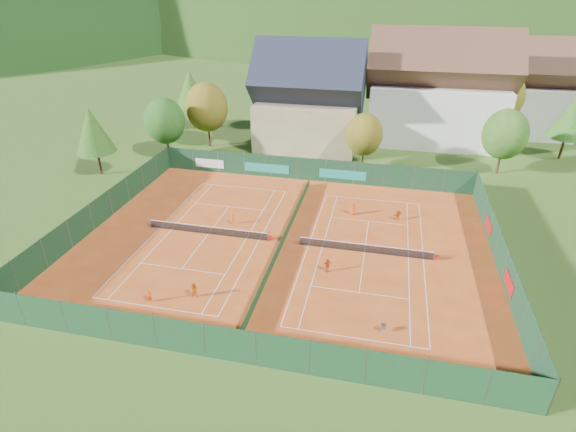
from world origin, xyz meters
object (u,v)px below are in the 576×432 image
(player_right_near, at_px, (327,265))
(player_right_far_a, at_px, (353,209))
(ball_hopper, at_px, (383,326))
(player_left_far, at_px, (232,219))
(chalet, at_px, (309,103))
(player_left_mid, at_px, (194,291))
(hotel_block_a, at_px, (437,95))
(player_left_near, at_px, (149,296))
(hotel_block_b, at_px, (522,93))
(player_right_far_b, at_px, (398,215))

(player_right_near, xyz_separation_m, player_right_far_a, (1.20, 11.55, 0.03))
(ball_hopper, height_order, player_left_far, player_left_far)
(chalet, bearing_deg, player_right_far_a, -67.86)
(player_left_mid, bearing_deg, chalet, 84.19)
(chalet, relative_size, ball_hopper, 20.25)
(hotel_block_a, height_order, player_left_far, hotel_block_a)
(chalet, height_order, player_right_far_a, chalet)
(player_left_far, height_order, player_right_far_a, player_right_far_a)
(hotel_block_a, distance_m, player_left_near, 53.77)
(hotel_block_b, bearing_deg, player_right_far_b, -117.38)
(player_left_far, xyz_separation_m, player_right_far_a, (12.35, 4.95, 0.14))
(ball_hopper, xyz_separation_m, player_left_near, (-18.65, -0.58, 0.04))
(ball_hopper, height_order, player_right_near, player_right_near)
(player_left_mid, relative_size, player_right_far_b, 1.20)
(hotel_block_b, xyz_separation_m, player_right_near, (-25.07, -47.99, -5.91))
(hotel_block_a, height_order, hotel_block_b, hotel_block_a)
(hotel_block_a, bearing_deg, player_right_far_b, -99.87)
(hotel_block_a, relative_size, player_right_near, 15.13)
(hotel_block_a, relative_size, hotel_block_b, 1.25)
(hotel_block_b, bearing_deg, player_right_far_a, -123.23)
(chalet, distance_m, player_left_mid, 40.54)
(hotel_block_a, height_order, ball_hopper, hotel_block_a)
(hotel_block_b, height_order, player_left_far, hotel_block_b)
(hotel_block_b, height_order, player_left_near, hotel_block_b)
(hotel_block_b, distance_m, player_left_mid, 64.76)
(ball_hopper, xyz_separation_m, player_right_near, (-5.18, 6.79, 0.16))
(ball_hopper, height_order, player_right_far_b, player_right_far_b)
(ball_hopper, bearing_deg, hotel_block_a, 82.82)
(player_left_mid, bearing_deg, player_right_far_a, 54.59)
(hotel_block_a, bearing_deg, chalet, -162.47)
(chalet, height_order, player_right_near, chalet)
(hotel_block_a, xyz_separation_m, player_left_mid, (-21.19, -46.05, -6.65))
(hotel_block_a, height_order, player_right_near, hotel_block_a)
(player_left_near, height_order, player_left_far, player_left_far)
(hotel_block_a, xyz_separation_m, player_right_near, (-11.07, -39.99, -6.67))
(player_right_near, xyz_separation_m, player_right_far_b, (6.08, 11.33, -0.10))
(player_right_far_a, bearing_deg, player_right_far_b, 170.07)
(player_left_far, bearing_deg, player_left_near, 81.50)
(player_right_far_a, relative_size, player_right_far_b, 1.21)
(player_right_far_b, bearing_deg, player_left_near, 5.78)
(player_right_far_b, bearing_deg, player_left_far, -22.61)
(player_left_near, relative_size, player_right_near, 0.83)
(hotel_block_a, distance_m, player_right_far_a, 30.83)
(player_left_far, relative_size, player_right_near, 0.84)
(chalet, relative_size, player_left_near, 13.60)
(player_left_mid, bearing_deg, player_right_far_b, 44.35)
(player_left_near, bearing_deg, player_left_mid, -2.28)
(chalet, relative_size, player_right_far_a, 10.94)
(hotel_block_b, distance_m, player_right_far_a, 43.96)
(hotel_block_b, height_order, player_left_mid, hotel_block_b)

